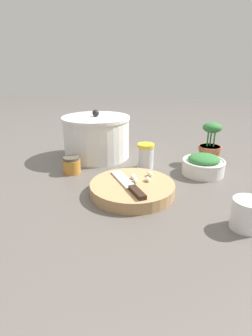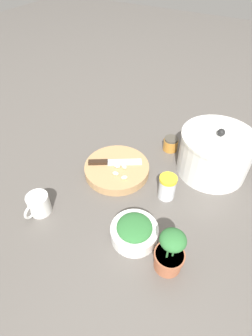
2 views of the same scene
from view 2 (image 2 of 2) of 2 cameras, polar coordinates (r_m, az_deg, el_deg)
ground_plane at (r=1.05m, az=2.39°, el=-1.70°), size 5.00×5.00×0.00m
cutting_board at (r=1.05m, az=-1.99°, el=-0.22°), size 0.26×0.26×0.04m
chef_knife at (r=1.05m, az=-3.12°, el=1.28°), size 0.14×0.20×0.01m
garlic_cloves at (r=1.01m, az=-1.27°, el=-0.59°), size 0.07×0.08×0.02m
herb_bowl at (r=0.85m, az=1.83°, el=-13.56°), size 0.15×0.15×0.07m
spice_jar at (r=0.96m, az=8.95°, el=-4.12°), size 0.06×0.06×0.10m
coffee_mug at (r=0.96m, az=-18.52°, el=-7.50°), size 0.10×0.08×0.08m
honey_jar at (r=1.17m, az=9.70°, el=5.21°), size 0.06×0.06×0.06m
stock_pot at (r=1.07m, az=18.74°, el=3.02°), size 0.28×0.28×0.20m
potted_herb at (r=0.78m, az=9.49°, el=-17.99°), size 0.09×0.09×0.16m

